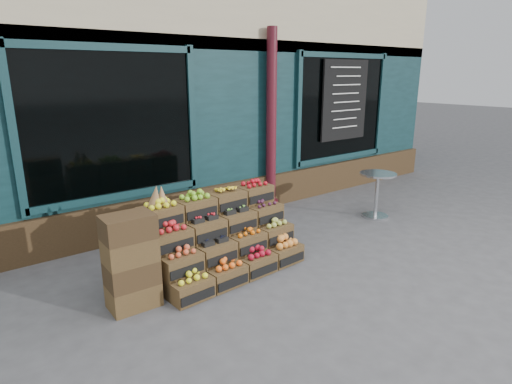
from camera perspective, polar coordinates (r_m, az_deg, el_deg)
ground at (r=5.86m, az=5.84°, el=-9.17°), size 60.00×60.00×0.00m
shop_facade at (r=9.66m, az=-15.88°, el=14.77°), size 12.00×6.24×4.80m
crate_display at (r=5.51m, az=-4.66°, el=-6.55°), size 1.98×1.04×1.21m
spare_crates at (r=4.76m, az=-16.33°, el=-8.92°), size 0.53×0.38×1.05m
bistro_table at (r=7.70m, az=15.82°, el=0.29°), size 0.63×0.63×0.79m
shopkeeper at (r=7.19m, az=-21.29°, el=3.20°), size 0.88×0.74×2.06m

